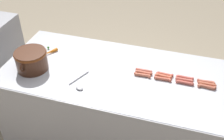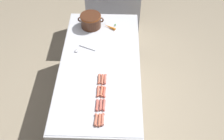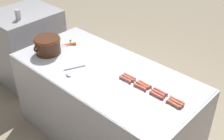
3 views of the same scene
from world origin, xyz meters
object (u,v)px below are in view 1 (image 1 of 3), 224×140
at_px(bean_pot, 31,59).
at_px(hot_dog_0, 207,87).
at_px(hot_dog_4, 207,84).
at_px(hot_dog_8, 206,82).
at_px(hot_dog_6, 163,76).
at_px(hot_dog_2, 163,79).
at_px(serving_spoon, 79,84).
at_px(hot_dog_3, 142,75).
at_px(carrot, 49,52).
at_px(hot_dog_7, 144,73).
at_px(hot_dog_11, 144,71).
at_px(hot_dog_10, 165,74).
at_px(hot_dog_1, 185,83).
at_px(hot_dog_9, 185,78).
at_px(hot_dog_5, 184,80).

bearing_deg(bean_pot, hot_dog_0, -83.37).
height_order(hot_dog_4, hot_dog_8, same).
relative_size(hot_dog_4, hot_dog_6, 1.00).
bearing_deg(hot_dog_2, serving_spoon, 112.17).
distance_m(hot_dog_3, hot_dog_6, 0.17).
bearing_deg(bean_pot, hot_dog_8, -80.87).
relative_size(bean_pot, carrot, 2.12).
height_order(hot_dog_0, hot_dog_4, same).
bearing_deg(serving_spoon, bean_pot, 78.95).
bearing_deg(hot_dog_4, serving_spoon, 106.66).
xyz_separation_m(hot_dog_7, hot_dog_11, (0.03, 0.00, 0.00)).
bearing_deg(hot_dog_4, hot_dog_6, 89.98).
height_order(hot_dog_4, carrot, carrot).
bearing_deg(hot_dog_3, hot_dog_2, -90.14).
bearing_deg(hot_dog_11, hot_dog_10, -90.00).
height_order(hot_dog_1, hot_dog_3, same).
bearing_deg(hot_dog_10, hot_dog_0, -100.47).
distance_m(hot_dog_0, hot_dog_7, 0.52).
bearing_deg(hot_dog_2, hot_dog_9, -67.96).
bearing_deg(hot_dog_10, serving_spoon, 116.83).
xyz_separation_m(hot_dog_2, hot_dog_3, (0.00, 0.17, 0.00)).
xyz_separation_m(hot_dog_1, hot_dog_4, (0.03, -0.17, 0.00)).
relative_size(hot_dog_2, serving_spoon, 0.57).
distance_m(hot_dog_5, bean_pot, 1.30).
relative_size(hot_dog_8, carrot, 0.92).
relative_size(hot_dog_7, hot_dog_11, 1.00).
height_order(hot_dog_3, hot_dog_6, same).
bearing_deg(carrot, hot_dog_3, -95.46).
bearing_deg(hot_dog_3, hot_dog_9, -78.57).
distance_m(hot_dog_4, hot_dog_5, 0.18).
bearing_deg(carrot, hot_dog_4, -92.03).
bearing_deg(serving_spoon, hot_dog_10, -63.17).
xyz_separation_m(hot_dog_6, hot_dog_11, (0.03, 0.17, 0.00)).
xyz_separation_m(hot_dog_5, hot_dog_8, (0.03, -0.17, 0.00)).
relative_size(hot_dog_10, serving_spoon, 0.57).
relative_size(hot_dog_2, hot_dog_6, 1.00).
relative_size(hot_dog_10, carrot, 0.92).
bearing_deg(hot_dog_10, hot_dog_3, 110.16).
distance_m(hot_dog_7, carrot, 0.92).
xyz_separation_m(hot_dog_6, hot_dog_10, (0.03, -0.01, 0.00)).
bearing_deg(hot_dog_10, hot_dog_7, 99.88).
xyz_separation_m(hot_dog_9, serving_spoon, (-0.33, 0.81, -0.01)).
height_order(hot_dog_1, carrot, carrot).
bearing_deg(hot_dog_1, hot_dog_0, -89.99).
distance_m(hot_dog_3, bean_pot, 0.96).
xyz_separation_m(hot_dog_0, carrot, (0.09, 1.43, 0.00)).
bearing_deg(hot_dog_0, hot_dog_4, -1.67).
bearing_deg(hot_dog_1, hot_dog_5, 12.70).
height_order(hot_dog_4, hot_dog_7, same).
bearing_deg(hot_dog_3, serving_spoon, 119.19).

